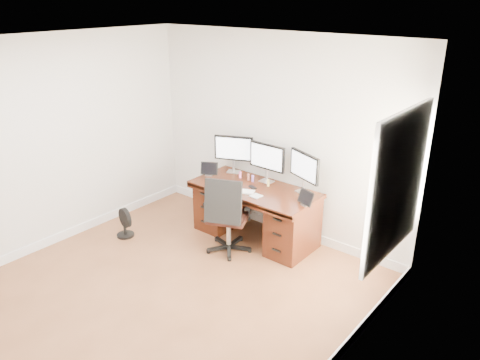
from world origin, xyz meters
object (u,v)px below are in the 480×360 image
Objects in this scene: office_chair at (228,228)px; desk at (256,211)px; monitor_center at (267,158)px; floor_fan at (124,223)px; keyboard at (243,191)px.

desk is at bearing 61.77° from office_chair.
desk is 3.09× the size of monitor_center.
monitor_center reaches higher than desk.
monitor_center reaches higher than floor_fan.
office_chair is 1.92× the size of monitor_center.
monitor_center is at bearing 63.27° from office_chair.
keyboard is at bearing -97.83° from desk.
desk is 0.72m from monitor_center.
floor_fan is 2.14m from monitor_center.
floor_fan is (-1.41, -1.11, -0.20)m from desk.
desk is 0.43m from keyboard.
office_chair reaches higher than desk.
desk is 4.15× the size of floor_fan.
monitor_center reaches higher than keyboard.
office_chair is 0.50m from keyboard.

